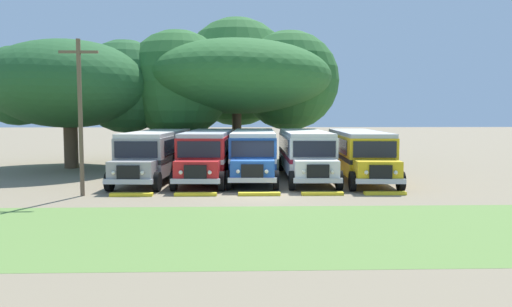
{
  "coord_description": "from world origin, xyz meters",
  "views": [
    {
      "loc": [
        -0.89,
        -23.59,
        3.9
      ],
      "look_at": [
        0.0,
        4.02,
        1.6
      ],
      "focal_mm": 34.18,
      "sensor_mm": 36.0,
      "label": 1
    }
  ],
  "objects_px": {
    "parked_bus_slot_3": "(305,152)",
    "broad_shade_tree": "(237,77)",
    "parked_bus_slot_4": "(359,152)",
    "utility_pole": "(80,113)",
    "secondary_tree": "(78,85)",
    "parked_bus_slot_0": "(156,152)",
    "parked_bus_slot_2": "(254,151)",
    "parked_bus_slot_1": "(208,152)"
  },
  "relations": [
    {
      "from": "parked_bus_slot_3",
      "to": "utility_pole",
      "type": "bearing_deg",
      "value": -60.38
    },
    {
      "from": "parked_bus_slot_0",
      "to": "utility_pole",
      "type": "bearing_deg",
      "value": -18.22
    },
    {
      "from": "secondary_tree",
      "to": "utility_pole",
      "type": "relative_size",
      "value": 1.76
    },
    {
      "from": "secondary_tree",
      "to": "utility_pole",
      "type": "xyz_separation_m",
      "value": [
        4.14,
        -12.54,
        -2.0
      ]
    },
    {
      "from": "secondary_tree",
      "to": "parked_bus_slot_3",
      "type": "bearing_deg",
      "value": -22.36
    },
    {
      "from": "parked_bus_slot_1",
      "to": "parked_bus_slot_3",
      "type": "xyz_separation_m",
      "value": [
        5.82,
        0.06,
        0.0
      ]
    },
    {
      "from": "parked_bus_slot_1",
      "to": "secondary_tree",
      "type": "xyz_separation_m",
      "value": [
        -9.68,
        6.44,
        4.33
      ]
    },
    {
      "from": "utility_pole",
      "to": "secondary_tree",
      "type": "bearing_deg",
      "value": 108.27
    },
    {
      "from": "parked_bus_slot_0",
      "to": "broad_shade_tree",
      "type": "bearing_deg",
      "value": 159.58
    },
    {
      "from": "parked_bus_slot_0",
      "to": "parked_bus_slot_4",
      "type": "distance_m",
      "value": 12.11
    },
    {
      "from": "parked_bus_slot_3",
      "to": "parked_bus_slot_4",
      "type": "xyz_separation_m",
      "value": [
        3.2,
        -0.38,
        0.0
      ]
    },
    {
      "from": "parked_bus_slot_4",
      "to": "secondary_tree",
      "type": "xyz_separation_m",
      "value": [
        -18.69,
        6.75,
        4.33
      ]
    },
    {
      "from": "parked_bus_slot_3",
      "to": "secondary_tree",
      "type": "distance_m",
      "value": 17.3
    },
    {
      "from": "parked_bus_slot_1",
      "to": "parked_bus_slot_3",
      "type": "height_order",
      "value": "same"
    },
    {
      "from": "secondary_tree",
      "to": "parked_bus_slot_1",
      "type": "bearing_deg",
      "value": -33.62
    },
    {
      "from": "parked_bus_slot_2",
      "to": "secondary_tree",
      "type": "bearing_deg",
      "value": -114.11
    },
    {
      "from": "broad_shade_tree",
      "to": "utility_pole",
      "type": "distance_m",
      "value": 18.35
    },
    {
      "from": "parked_bus_slot_0",
      "to": "broad_shade_tree",
      "type": "xyz_separation_m",
      "value": [
        4.75,
        10.57,
        5.19
      ]
    },
    {
      "from": "broad_shade_tree",
      "to": "secondary_tree",
      "type": "bearing_deg",
      "value": -160.15
    },
    {
      "from": "parked_bus_slot_4",
      "to": "utility_pole",
      "type": "distance_m",
      "value": 15.84
    },
    {
      "from": "parked_bus_slot_4",
      "to": "secondary_tree",
      "type": "distance_m",
      "value": 20.34
    },
    {
      "from": "parked_bus_slot_0",
      "to": "parked_bus_slot_1",
      "type": "height_order",
      "value": "same"
    },
    {
      "from": "parked_bus_slot_1",
      "to": "parked_bus_slot_2",
      "type": "height_order",
      "value": "same"
    },
    {
      "from": "parked_bus_slot_0",
      "to": "secondary_tree",
      "type": "xyz_separation_m",
      "value": [
        -6.59,
        6.48,
        4.33
      ]
    },
    {
      "from": "parked_bus_slot_0",
      "to": "parked_bus_slot_2",
      "type": "height_order",
      "value": "same"
    },
    {
      "from": "parked_bus_slot_2",
      "to": "parked_bus_slot_0",
      "type": "bearing_deg",
      "value": -84.52
    },
    {
      "from": "parked_bus_slot_0",
      "to": "secondary_tree",
      "type": "relative_size",
      "value": 0.85
    },
    {
      "from": "parked_bus_slot_1",
      "to": "parked_bus_slot_2",
      "type": "xyz_separation_m",
      "value": [
        2.73,
        0.29,
        0.0
      ]
    },
    {
      "from": "parked_bus_slot_3",
      "to": "broad_shade_tree",
      "type": "height_order",
      "value": "broad_shade_tree"
    },
    {
      "from": "parked_bus_slot_0",
      "to": "parked_bus_slot_3",
      "type": "bearing_deg",
      "value": 94.43
    },
    {
      "from": "parked_bus_slot_0",
      "to": "parked_bus_slot_3",
      "type": "relative_size",
      "value": 1.01
    },
    {
      "from": "broad_shade_tree",
      "to": "secondary_tree",
      "type": "height_order",
      "value": "broad_shade_tree"
    },
    {
      "from": "parked_bus_slot_1",
      "to": "parked_bus_slot_2",
      "type": "relative_size",
      "value": 1.0
    },
    {
      "from": "broad_shade_tree",
      "to": "utility_pole",
      "type": "relative_size",
      "value": 2.43
    },
    {
      "from": "parked_bus_slot_1",
      "to": "parked_bus_slot_3",
      "type": "bearing_deg",
      "value": 93.15
    },
    {
      "from": "parked_bus_slot_0",
      "to": "utility_pole",
      "type": "distance_m",
      "value": 6.94
    },
    {
      "from": "parked_bus_slot_2",
      "to": "secondary_tree",
      "type": "height_order",
      "value": "secondary_tree"
    },
    {
      "from": "parked_bus_slot_1",
      "to": "secondary_tree",
      "type": "height_order",
      "value": "secondary_tree"
    },
    {
      "from": "parked_bus_slot_4",
      "to": "parked_bus_slot_0",
      "type": "bearing_deg",
      "value": -88.01
    },
    {
      "from": "parked_bus_slot_1",
      "to": "parked_bus_slot_4",
      "type": "height_order",
      "value": "same"
    },
    {
      "from": "broad_shade_tree",
      "to": "parked_bus_slot_2",
      "type": "bearing_deg",
      "value": -84.03
    },
    {
      "from": "parked_bus_slot_3",
      "to": "utility_pole",
      "type": "height_order",
      "value": "utility_pole"
    }
  ]
}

